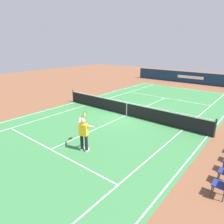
{
  "coord_description": "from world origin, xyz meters",
  "views": [
    {
      "loc": [
        11.14,
        7.67,
        4.77
      ],
      "look_at": [
        2.18,
        0.41,
        0.9
      ],
      "focal_mm": 31.79,
      "sensor_mm": 36.0,
      "label": 1
    }
  ],
  "objects_px": {
    "tennis_net": "(127,109)",
    "tennis_ball": "(54,117)",
    "tennis_player_near": "(84,133)",
    "spectator_chair_4": "(223,184)"
  },
  "relations": [
    {
      "from": "tennis_net",
      "to": "tennis_ball",
      "type": "xyz_separation_m",
      "value": [
        3.62,
        -3.62,
        -0.46
      ]
    },
    {
      "from": "tennis_player_near",
      "to": "spectator_chair_4",
      "type": "xyz_separation_m",
      "value": [
        -0.69,
        5.75,
        -0.41
      ]
    },
    {
      "from": "tennis_player_near",
      "to": "spectator_chair_4",
      "type": "height_order",
      "value": "tennis_player_near"
    },
    {
      "from": "tennis_net",
      "to": "tennis_player_near",
      "type": "bearing_deg",
      "value": 14.01
    },
    {
      "from": "tennis_net",
      "to": "tennis_ball",
      "type": "height_order",
      "value": "tennis_net"
    },
    {
      "from": "tennis_net",
      "to": "spectator_chair_4",
      "type": "height_order",
      "value": "tennis_net"
    },
    {
      "from": "tennis_player_near",
      "to": "tennis_net",
      "type": "bearing_deg",
      "value": -165.99
    },
    {
      "from": "tennis_ball",
      "to": "spectator_chair_4",
      "type": "distance_m",
      "value": 10.8
    },
    {
      "from": "tennis_ball",
      "to": "spectator_chair_4",
      "type": "bearing_deg",
      "value": 84.01
    },
    {
      "from": "tennis_player_near",
      "to": "tennis_ball",
      "type": "relative_size",
      "value": 25.71
    }
  ]
}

